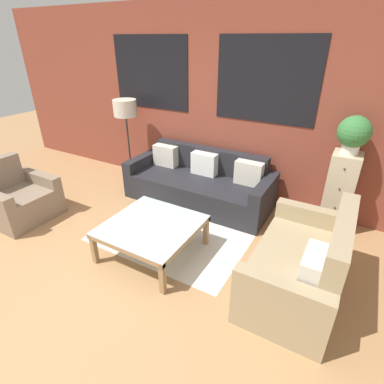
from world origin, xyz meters
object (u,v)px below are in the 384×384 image
Objects in this scene: couch_dark at (200,184)px; settee_vintage at (301,266)px; coffee_table at (152,228)px; floor_lamp at (125,112)px; armchair_corner at (19,199)px; potted_plant at (354,133)px; drawer_cabinet at (339,193)px.

couch_dark is 1.54× the size of settee_vintage.
floor_lamp is (-1.56, 1.48, 0.87)m from coffee_table.
armchair_corner is (-1.98, -1.69, -0.01)m from couch_dark.
couch_dark is 4.87× the size of potted_plant.
couch_dark is 1.70m from floor_lamp.
floor_lamp is (-3.20, 1.24, 0.91)m from settee_vintage.
couch_dark is at bearing 40.44° from armchair_corner.
couch_dark is 1.56× the size of floor_lamp.
potted_plant is at bearing 6.71° from couch_dark.
potted_plant is at bearing 84.38° from settee_vintage.
floor_lamp is at bearing 158.87° from settee_vintage.
coffee_table is at bearing -137.13° from potted_plant.
coffee_table is 2.43m from drawer_cabinet.
floor_lamp is 3.34m from potted_plant.
drawer_cabinet is at bearing 6.71° from couch_dark.
floor_lamp is (0.56, 1.74, 0.95)m from armchair_corner.
floor_lamp is (-1.42, 0.05, 0.94)m from couch_dark.
armchair_corner is 1.84× the size of potted_plant.
floor_lamp reaches higher than coffee_table.
couch_dark is 2.65× the size of armchair_corner.
drawer_cabinet is at bearing 42.86° from coffee_table.
armchair_corner reaches higher than couch_dark.
coffee_table is (0.14, -1.42, 0.07)m from couch_dark.
settee_vintage is 1.73m from potted_plant.
potted_plant is (1.92, 0.23, 1.03)m from couch_dark.
coffee_table is (-1.64, -0.24, 0.04)m from settee_vintage.
armchair_corner is 4.46m from potted_plant.
couch_dark is at bearing -173.29° from potted_plant.
armchair_corner is at bearing -107.87° from floor_lamp.
couch_dark is 2.60m from armchair_corner.
settee_vintage is 3.16× the size of potted_plant.
coffee_table is at bearing -43.40° from floor_lamp.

